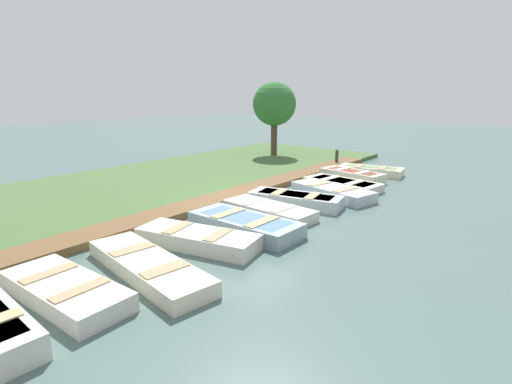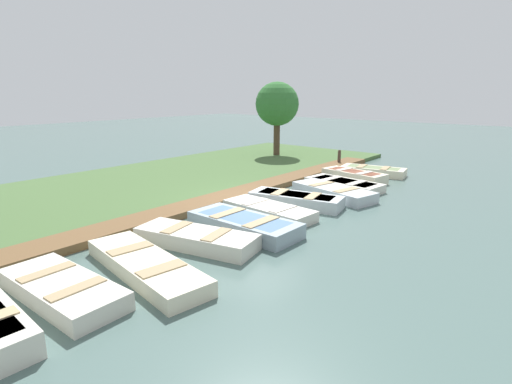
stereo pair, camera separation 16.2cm
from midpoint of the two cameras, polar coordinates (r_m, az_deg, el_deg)
ground_plane at (r=12.70m, az=0.13°, el=-2.12°), size 80.00×80.00×0.00m
shore_bank at (r=16.18m, az=-13.85°, el=1.36°), size 8.00×24.00×0.18m
dock_walkway at (r=13.55m, az=-4.45°, el=-0.67°), size 1.02×19.36×0.20m
rowboat_1 at (r=7.98m, az=-26.15°, el=-12.45°), size 2.77×1.15×0.36m
rowboat_2 at (r=8.41m, az=-15.71°, el=-10.15°), size 3.62×1.51×0.35m
rowboat_3 at (r=9.57m, az=-8.81°, el=-6.58°), size 3.11×1.65×0.40m
rowboat_4 at (r=10.44m, az=-2.04°, el=-4.60°), size 3.08×1.27×0.41m
rowboat_5 at (r=11.76m, az=1.44°, el=-2.61°), size 2.94×1.22×0.34m
rowboat_6 at (r=12.84m, az=5.30°, el=-1.06°), size 3.09×1.57×0.41m
rowboat_7 at (r=14.09m, az=10.51°, el=0.08°), size 3.16×1.78×0.38m
rowboat_8 at (r=15.36m, az=11.92°, el=1.09°), size 2.98×1.50×0.34m
rowboat_9 at (r=16.83m, az=13.28°, el=2.31°), size 2.73×1.40×0.43m
rowboat_10 at (r=18.29m, az=15.84°, el=2.97°), size 2.82×1.45×0.37m
mooring_post_far at (r=20.02m, az=11.23°, el=4.83°), size 0.16×0.16×0.81m
park_tree_left at (r=21.90m, az=2.42°, el=12.37°), size 2.33×2.33×4.08m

